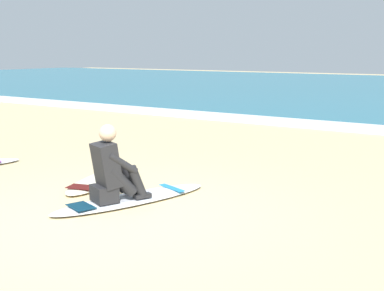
{
  "coord_description": "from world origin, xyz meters",
  "views": [
    {
      "loc": [
        3.83,
        -4.08,
        1.88
      ],
      "look_at": [
        -0.11,
        1.84,
        0.55
      ],
      "focal_mm": 47.13,
      "sensor_mm": 36.0,
      "label": 1
    }
  ],
  "objects": [
    {
      "name": "ground_plane",
      "position": [
        0.0,
        0.0,
        0.0
      ],
      "size": [
        80.0,
        80.0,
        0.0
      ],
      "primitive_type": "plane",
      "color": "#CCB584"
    },
    {
      "name": "surfer_seated",
      "position": [
        -0.31,
        0.37,
        0.44
      ],
      "size": [
        0.58,
        0.77,
        0.95
      ],
      "color": "#232326",
      "rests_on": "surfboard_main"
    },
    {
      "name": "surfboard_spare_near",
      "position": [
        -1.25,
        1.13,
        0.04
      ],
      "size": [
        1.0,
        1.84,
        0.08
      ],
      "color": "#EFE5C6",
      "rests_on": "ground"
    },
    {
      "name": "surfboard_main",
      "position": [
        -0.23,
        0.64,
        0.04
      ],
      "size": [
        1.18,
        2.27,
        0.08
      ],
      "color": "silver",
      "rests_on": "ground"
    },
    {
      "name": "breaking_foam",
      "position": [
        0.0,
        8.21,
        0.06
      ],
      "size": [
        80.0,
        0.9,
        0.11
      ],
      "primitive_type": "cube",
      "color": "white",
      "rests_on": "ground"
    }
  ]
}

